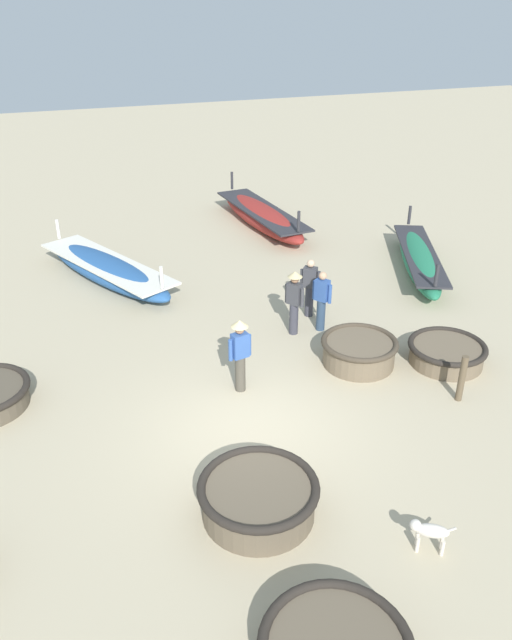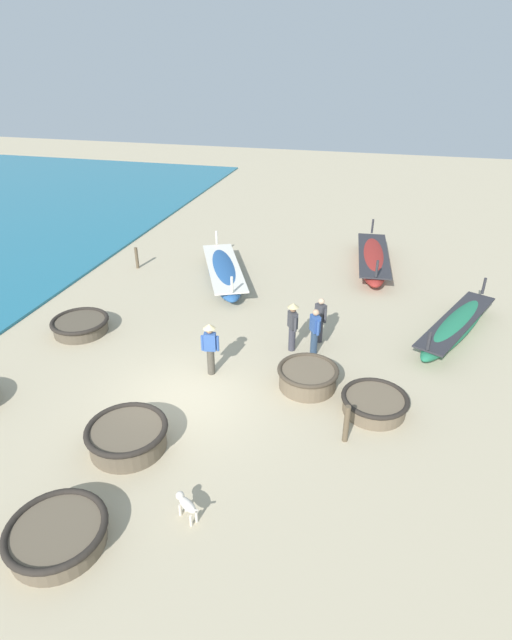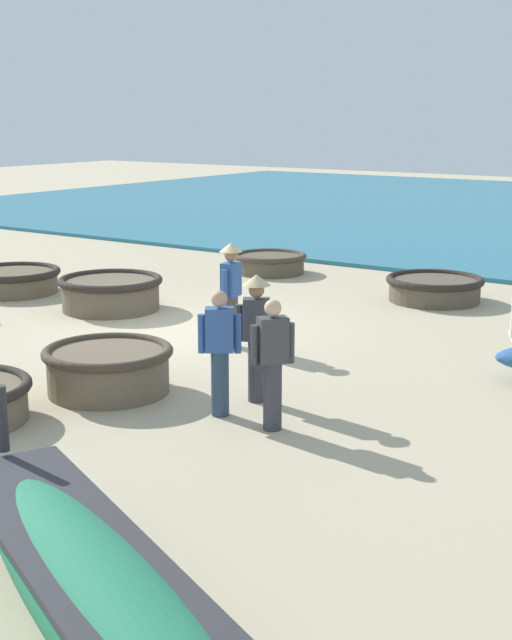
{
  "view_description": "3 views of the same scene",
  "coord_description": "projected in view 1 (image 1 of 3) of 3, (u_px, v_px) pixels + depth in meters",
  "views": [
    {
      "loc": [
        -3.25,
        -9.16,
        7.51
      ],
      "look_at": [
        1.25,
        3.01,
        0.7
      ],
      "focal_mm": 35.0,
      "sensor_mm": 36.0,
      "label": 1
    },
    {
      "loc": [
        4.7,
        -10.21,
        8.43
      ],
      "look_at": [
        1.25,
        2.96,
        1.11
      ],
      "focal_mm": 28.0,
      "sensor_mm": 36.0,
      "label": 2
    },
    {
      "loc": [
        11.42,
        9.55,
        3.65
      ],
      "look_at": [
        1.92,
        2.98,
        0.96
      ],
      "focal_mm": 50.0,
      "sensor_mm": 36.0,
      "label": 3
    }
  ],
  "objects": [
    {
      "name": "long_boat_red_hull",
      "position": [
        262.0,
        216.0,
        22.47
      ],
      "size": [
        1.72,
        6.0,
        1.37
      ],
      "color": "maroon",
      "rests_on": "ground"
    },
    {
      "name": "fisherman_standing_right",
      "position": [
        322.0,
        299.0,
        15.33
      ],
      "size": [
        0.37,
        0.45,
        1.57
      ],
      "color": "#2D425B",
      "rests_on": "ground"
    },
    {
      "name": "long_boat_ochre_hull",
      "position": [
        107.0,
        269.0,
        18.22
      ],
      "size": [
        3.56,
        5.79,
        1.24
      ],
      "color": "#285693",
      "rests_on": "ground"
    },
    {
      "name": "fisherman_by_coracle",
      "position": [
        310.0,
        286.0,
        16.02
      ],
      "size": [
        0.43,
        0.39,
        1.57
      ],
      "color": "#383842",
      "rests_on": "ground"
    },
    {
      "name": "coracle_nearest",
      "position": [
        359.0,
        351.0,
        14.11
      ],
      "size": [
        1.74,
        1.74,
        0.62
      ],
      "color": "brown",
      "rests_on": "ground"
    },
    {
      "name": "ground_plane",
      "position": [
        249.0,
        430.0,
        12.1
      ],
      "size": [
        80.0,
        80.0,
        0.0
      ],
      "primitive_type": "plane",
      "color": "#BCAD8C"
    },
    {
      "name": "fisherman_crouching",
      "position": [
        294.0,
        298.0,
        15.1
      ],
      "size": [
        0.37,
        0.46,
        1.67
      ],
      "color": "#383842",
      "rests_on": "ground"
    },
    {
      "name": "dog",
      "position": [
        429.0,
        531.0,
        9.33
      ],
      "size": [
        0.61,
        0.44,
        0.55
      ],
      "color": "beige",
      "rests_on": "ground"
    },
    {
      "name": "coracle_center",
      "position": [
        447.0,
        352.0,
        14.17
      ],
      "size": [
        1.78,
        1.78,
        0.5
      ],
      "color": "brown",
      "rests_on": "ground"
    },
    {
      "name": "long_boat_white_hull",
      "position": [
        419.0,
        260.0,
        18.87
      ],
      "size": [
        3.11,
        5.34,
        1.26
      ],
      "color": "#237551",
      "rests_on": "ground"
    },
    {
      "name": "coracle_front_right",
      "position": [
        258.0,
        497.0,
        9.99
      ],
      "size": [
        1.97,
        1.97,
        0.63
      ],
      "color": "brown",
      "rests_on": "ground"
    },
    {
      "name": "mooring_post_shoreline",
      "position": [
        462.0,
        379.0,
        12.75
      ],
      "size": [
        0.14,
        0.14,
        1.04
      ],
      "primitive_type": "cylinder",
      "color": "brown",
      "rests_on": "ground"
    },
    {
      "name": "fisherman_standing_left",
      "position": [
        240.0,
        351.0,
        12.88
      ],
      "size": [
        0.52,
        0.36,
        1.67
      ],
      "color": "#4C473D",
      "rests_on": "ground"
    }
  ]
}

